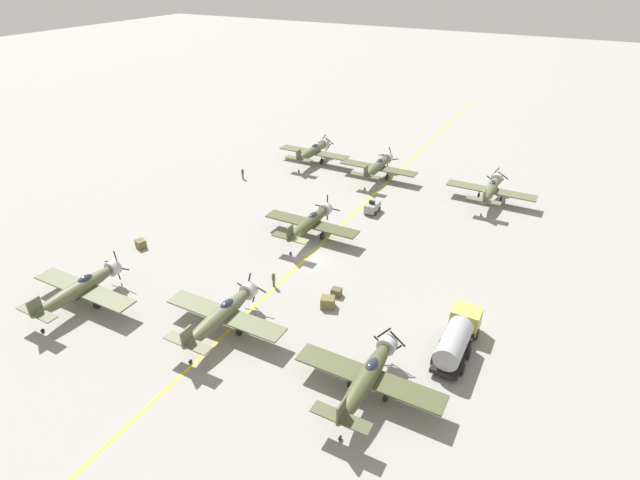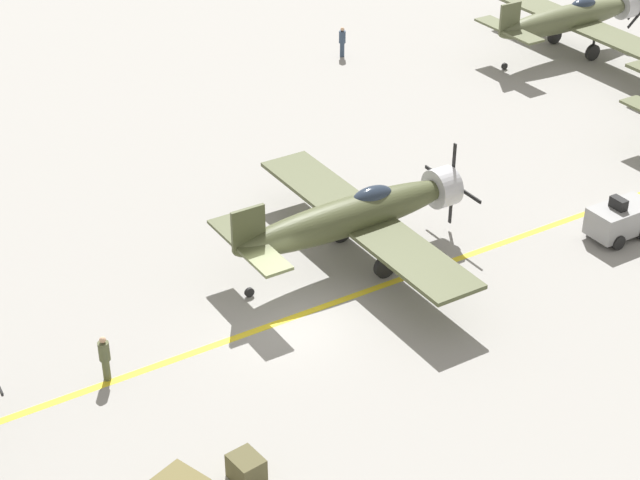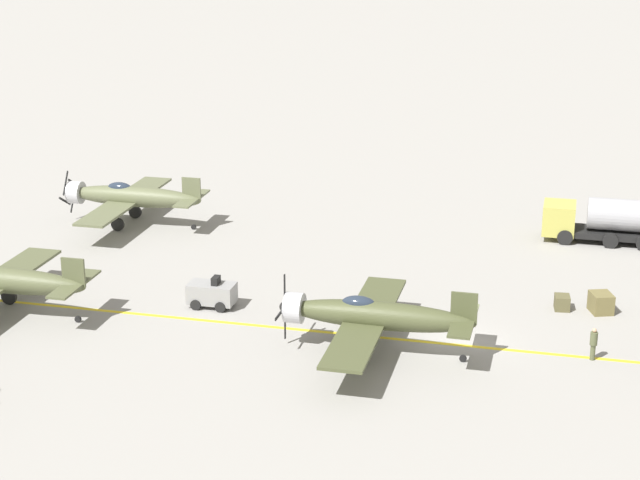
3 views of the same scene
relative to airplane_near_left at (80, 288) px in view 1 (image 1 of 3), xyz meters
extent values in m
plane|color=gray|center=(14.78, 17.93, -2.01)|extent=(400.00, 400.00, 0.00)
cube|color=yellow|center=(14.78, 17.93, -2.01)|extent=(0.30, 160.00, 0.01)
ellipsoid|color=#595E3F|center=(0.00, -0.41, 0.04)|extent=(1.50, 9.50, 1.42)
cylinder|color=#B7B7BC|center=(0.00, 4.04, 0.04)|extent=(1.57, 0.90, 1.58)
ellipsoid|color=#232D3D|center=(0.00, 0.73, 0.60)|extent=(0.80, 1.70, 0.76)
cube|color=#595E3F|center=(0.00, 0.35, -0.30)|extent=(12.00, 2.10, 0.16)
cube|color=#595E3F|center=(0.00, -4.50, 0.19)|extent=(4.40, 1.10, 0.12)
cube|color=#595E3F|center=(0.00, -4.50, 0.84)|extent=(0.14, 1.30, 1.60)
sphere|color=black|center=(0.00, 4.54, 0.04)|extent=(0.56, 0.56, 0.56)
cube|color=black|center=(0.12, 4.54, 0.90)|extent=(0.38, 0.06, 1.75)
cube|color=black|center=(-0.87, 4.54, 0.16)|extent=(1.75, 0.06, 0.38)
cube|color=black|center=(-0.12, 4.54, -0.83)|extent=(0.38, 0.06, 1.75)
cube|color=black|center=(0.87, 4.54, -0.08)|extent=(1.75, 0.06, 0.38)
cylinder|color=black|center=(-1.50, 0.35, -0.93)|extent=(0.14, 0.14, 1.26)
cylinder|color=black|center=(-1.50, 0.35, -1.56)|extent=(0.22, 0.90, 0.90)
cylinder|color=black|center=(1.50, 0.35, -0.93)|extent=(0.14, 0.14, 1.26)
cylinder|color=black|center=(1.50, 0.35, -1.56)|extent=(0.22, 0.90, 0.90)
cylinder|color=black|center=(0.00, -4.56, -1.83)|extent=(0.12, 0.36, 0.36)
ellipsoid|color=#484D2E|center=(28.96, 2.04, 0.04)|extent=(1.50, 9.50, 1.42)
cylinder|color=#B7B7BC|center=(28.96, 6.49, 0.04)|extent=(1.57, 0.90, 1.58)
ellipsoid|color=#232D3D|center=(28.96, 3.18, 0.60)|extent=(0.80, 1.70, 0.76)
cube|color=#484D2E|center=(28.96, 2.80, -0.30)|extent=(12.00, 2.10, 0.16)
cube|color=#484D2E|center=(28.96, -2.05, 0.19)|extent=(4.40, 1.10, 0.12)
cube|color=#484D2E|center=(28.96, -2.05, 0.84)|extent=(0.14, 1.30, 1.60)
sphere|color=black|center=(28.96, 6.99, 0.04)|extent=(0.56, 0.56, 0.56)
cube|color=black|center=(28.43, 6.99, 0.73)|extent=(1.18, 0.06, 1.47)
cube|color=black|center=(28.27, 6.99, -0.50)|extent=(1.47, 0.06, 1.18)
cube|color=black|center=(29.50, 6.99, -0.65)|extent=(1.18, 0.06, 1.47)
cube|color=black|center=(29.65, 6.99, 0.57)|extent=(1.47, 0.06, 1.18)
cylinder|color=black|center=(27.46, 2.80, -0.93)|extent=(0.14, 0.14, 1.26)
cylinder|color=black|center=(27.46, 2.80, -1.56)|extent=(0.22, 0.90, 0.90)
cylinder|color=black|center=(30.46, 2.80, -0.93)|extent=(0.14, 0.14, 1.26)
cylinder|color=black|center=(30.46, 2.80, -1.56)|extent=(0.22, 0.90, 0.90)
cylinder|color=black|center=(28.96, -2.11, -1.83)|extent=(0.12, 0.36, 0.36)
ellipsoid|color=#555A3C|center=(1.00, 43.82, 0.04)|extent=(1.50, 9.50, 1.42)
cylinder|color=#B7B7BC|center=(1.00, 48.27, 0.04)|extent=(1.57, 0.90, 1.58)
ellipsoid|color=#232D3D|center=(1.00, 44.96, 0.60)|extent=(0.80, 1.70, 0.76)
cube|color=#555A3C|center=(1.00, 44.58, -0.30)|extent=(12.00, 2.10, 0.16)
cube|color=#555A3C|center=(1.00, 39.73, 0.19)|extent=(4.40, 1.10, 0.12)
cube|color=#555A3C|center=(1.00, 39.73, 0.84)|extent=(0.14, 1.30, 1.60)
sphere|color=black|center=(1.00, 48.77, 0.04)|extent=(0.56, 0.56, 0.56)
cube|color=black|center=(0.26, 48.77, -0.44)|extent=(1.54, 0.06, 1.08)
cube|color=black|center=(1.48, 48.77, -0.69)|extent=(1.08, 0.06, 1.54)
cube|color=black|center=(1.73, 48.77, 0.52)|extent=(1.54, 0.06, 1.08)
cube|color=black|center=(0.52, 48.77, 0.77)|extent=(1.08, 0.06, 1.54)
cylinder|color=black|center=(-0.50, 44.58, -0.93)|extent=(0.14, 0.14, 1.26)
cylinder|color=black|center=(-0.50, 44.58, -1.56)|extent=(0.22, 0.90, 0.90)
cylinder|color=black|center=(2.50, 44.58, -0.93)|extent=(0.14, 0.14, 1.26)
cylinder|color=black|center=(2.50, 44.58, -1.56)|extent=(0.22, 0.90, 0.90)
cylinder|color=black|center=(1.00, 39.67, -1.83)|extent=(0.12, 0.36, 0.36)
ellipsoid|color=#5C6142|center=(14.51, 2.90, 0.04)|extent=(1.50, 9.50, 1.42)
cylinder|color=#B7B7BC|center=(14.51, 7.35, 0.04)|extent=(1.58, 0.90, 1.58)
ellipsoid|color=#232D3D|center=(14.51, 4.04, 0.60)|extent=(0.80, 1.70, 0.76)
cube|color=#5C6142|center=(14.51, 3.66, -0.30)|extent=(12.00, 2.10, 0.16)
cube|color=#5C6142|center=(14.51, -1.19, 0.19)|extent=(4.40, 1.10, 0.12)
cube|color=#5C6142|center=(14.51, -1.19, 0.84)|extent=(0.14, 1.30, 1.60)
sphere|color=black|center=(14.51, 7.85, 0.04)|extent=(0.56, 0.56, 0.56)
cube|color=black|center=(13.67, 7.85, -0.21)|extent=(1.72, 0.06, 0.63)
cube|color=black|center=(14.76, 7.85, -0.80)|extent=(0.63, 0.06, 1.72)
cube|color=black|center=(15.35, 7.85, 0.28)|extent=(1.72, 0.06, 0.63)
cube|color=black|center=(14.27, 7.85, 0.88)|extent=(0.63, 0.06, 1.72)
cylinder|color=black|center=(13.01, 3.66, -0.93)|extent=(0.14, 0.14, 1.26)
cylinder|color=black|center=(13.01, 3.66, -1.56)|extent=(0.22, 0.90, 0.90)
cylinder|color=black|center=(16.01, 3.66, -0.93)|extent=(0.14, 0.14, 1.26)
cylinder|color=black|center=(16.01, 3.66, -1.56)|extent=(0.22, 0.90, 0.90)
cylinder|color=black|center=(14.51, -1.25, -1.83)|extent=(0.12, 0.36, 0.36)
ellipsoid|color=#474C2D|center=(12.82, 21.85, 0.04)|extent=(1.50, 9.50, 1.42)
cylinder|color=#B7B7BC|center=(12.82, 26.30, 0.04)|extent=(1.58, 0.90, 1.58)
ellipsoid|color=#232D3D|center=(12.82, 22.99, 0.60)|extent=(0.80, 1.70, 0.76)
cube|color=#474C2D|center=(12.82, 22.61, -0.30)|extent=(12.00, 2.10, 0.16)
cube|color=#474C2D|center=(12.82, 17.76, 0.19)|extent=(4.40, 1.10, 0.12)
cube|color=#474C2D|center=(12.82, 17.76, 0.84)|extent=(0.14, 1.30, 1.60)
sphere|color=black|center=(12.82, 26.80, 0.04)|extent=(0.56, 0.56, 0.56)
cube|color=black|center=(13.70, 26.80, 0.04)|extent=(1.75, 0.06, 0.15)
cube|color=black|center=(12.82, 26.80, 0.91)|extent=(0.15, 0.06, 1.75)
cube|color=black|center=(11.95, 26.80, 0.03)|extent=(1.75, 0.06, 0.15)
cube|color=black|center=(12.83, 26.80, -0.84)|extent=(0.15, 0.06, 1.75)
cylinder|color=black|center=(11.32, 22.61, -0.93)|extent=(0.14, 0.14, 1.26)
cylinder|color=black|center=(11.32, 22.61, -1.56)|extent=(0.22, 0.90, 0.90)
cylinder|color=black|center=(14.32, 22.61, -0.93)|extent=(0.14, 0.14, 1.26)
cylinder|color=black|center=(14.32, 22.61, -1.56)|extent=(0.22, 0.90, 0.90)
cylinder|color=black|center=(12.82, 17.70, -1.83)|extent=(0.12, 0.36, 0.36)
ellipsoid|color=#5D6244|center=(29.79, 42.13, 0.04)|extent=(1.50, 9.50, 1.42)
cylinder|color=#B7B7BC|center=(29.79, 46.58, 0.04)|extent=(1.57, 0.90, 1.58)
ellipsoid|color=#232D3D|center=(29.79, 43.27, 0.60)|extent=(0.80, 1.70, 0.76)
cube|color=#5D6244|center=(29.79, 42.89, -0.30)|extent=(12.00, 2.10, 0.16)
cube|color=#5D6244|center=(29.79, 38.04, 0.19)|extent=(4.40, 1.10, 0.12)
cube|color=#5D6244|center=(29.79, 38.04, 0.84)|extent=(0.14, 1.30, 1.60)
sphere|color=black|center=(29.79, 47.08, 0.04)|extent=(0.56, 0.56, 0.56)
cube|color=black|center=(30.23, 47.08, -0.72)|extent=(1.01, 0.06, 1.58)
cube|color=black|center=(30.54, 47.08, 0.48)|extent=(1.58, 0.06, 1.01)
cube|color=black|center=(29.34, 47.08, 0.79)|extent=(1.01, 0.06, 1.58)
cube|color=black|center=(29.03, 47.08, -0.41)|extent=(1.58, 0.06, 1.01)
cylinder|color=black|center=(28.29, 42.89, -0.93)|extent=(0.14, 0.14, 1.26)
cylinder|color=black|center=(28.29, 42.89, -1.56)|extent=(0.22, 0.90, 0.90)
cylinder|color=black|center=(31.29, 42.89, -0.93)|extent=(0.14, 0.14, 1.26)
cylinder|color=black|center=(31.29, 42.89, -1.56)|extent=(0.22, 0.90, 0.90)
cylinder|color=black|center=(29.79, 37.98, -1.83)|extent=(0.12, 0.36, 0.36)
ellipsoid|color=#525738|center=(12.93, 42.54, 0.04)|extent=(1.50, 9.50, 1.42)
cylinder|color=#B7B7BC|center=(12.93, 46.99, 0.04)|extent=(1.58, 0.90, 1.58)
ellipsoid|color=#232D3D|center=(12.93, 43.68, 0.60)|extent=(0.80, 1.70, 0.76)
cube|color=#525738|center=(12.93, 43.30, -0.30)|extent=(12.00, 2.10, 0.16)
cube|color=#525738|center=(12.93, 38.45, 0.19)|extent=(4.40, 1.10, 0.12)
cube|color=#525738|center=(12.93, 38.45, 0.84)|extent=(0.14, 1.30, 1.60)
sphere|color=black|center=(12.93, 47.49, 0.04)|extent=(0.56, 0.56, 0.56)
cube|color=black|center=(13.19, 47.49, 0.87)|extent=(0.66, 0.06, 1.71)
cube|color=black|center=(12.09, 47.49, 0.30)|extent=(1.71, 0.06, 0.66)
cube|color=black|center=(12.66, 47.49, -0.80)|extent=(0.66, 0.06, 1.71)
cube|color=black|center=(13.76, 47.49, -0.22)|extent=(1.71, 0.06, 0.66)
cylinder|color=black|center=(11.43, 43.30, -0.93)|extent=(0.14, 0.14, 1.26)
cylinder|color=black|center=(11.43, 43.30, -1.56)|extent=(0.22, 0.90, 0.90)
cylinder|color=black|center=(14.43, 43.30, -0.93)|extent=(0.14, 0.14, 1.26)
cylinder|color=black|center=(14.43, 43.30, -1.56)|extent=(0.22, 0.90, 0.90)
cylinder|color=black|center=(12.93, 38.39, -1.83)|extent=(0.12, 0.36, 0.36)
cube|color=black|center=(33.68, 10.81, -1.39)|extent=(2.25, 8.00, 0.40)
cube|color=#B2AD4C|center=(33.68, 13.77, -0.59)|extent=(2.50, 2.08, 2.00)
cylinder|color=#9E9EA3|center=(33.68, 9.49, -0.09)|extent=(2.10, 4.96, 2.10)
cylinder|color=black|center=(32.49, 13.29, -1.51)|extent=(0.30, 1.00, 1.00)
cylinder|color=black|center=(34.87, 13.29, -1.51)|extent=(0.30, 1.00, 1.00)
cylinder|color=black|center=(32.49, 10.41, -1.51)|extent=(0.30, 1.00, 1.00)
cylinder|color=black|center=(34.87, 10.41, -1.51)|extent=(0.30, 1.00, 1.00)
cylinder|color=black|center=(32.49, 8.33, -1.51)|extent=(0.30, 1.00, 1.00)
cylinder|color=black|center=(34.87, 8.33, -1.51)|extent=(0.30, 1.00, 1.00)
cube|color=gray|center=(16.79, 32.13, -1.21)|extent=(1.40, 2.60, 1.10)
cube|color=black|center=(16.79, 31.87, -0.44)|extent=(0.70, 0.36, 0.44)
cylinder|color=black|center=(16.11, 32.84, -1.71)|extent=(0.20, 0.60, 0.60)
cylinder|color=black|center=(17.48, 32.84, -1.71)|extent=(0.20, 0.60, 0.60)
cylinder|color=black|center=(16.11, 31.41, -1.71)|extent=(0.20, 0.60, 0.60)
cylinder|color=black|center=(17.48, 31.41, -1.71)|extent=(0.20, 0.60, 0.60)
cylinder|color=#515638|center=(14.59, 11.50, -1.61)|extent=(0.25, 0.25, 0.80)
cylinder|color=#515638|center=(14.59, 11.50, -0.87)|extent=(0.37, 0.37, 0.67)
sphere|color=tan|center=(14.59, 11.50, -0.43)|extent=(0.22, 0.22, 0.22)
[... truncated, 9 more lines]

